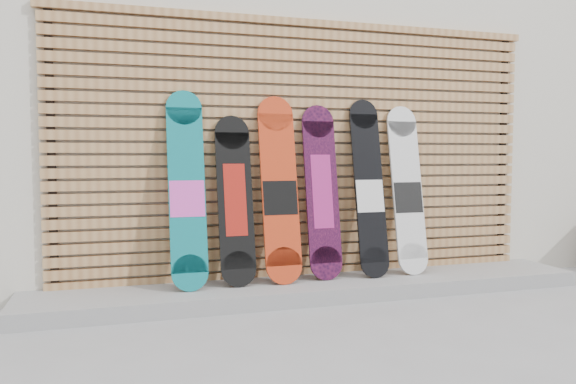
# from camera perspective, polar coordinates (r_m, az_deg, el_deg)

# --- Properties ---
(ground) EXTENTS (80.00, 80.00, 0.00)m
(ground) POSITION_cam_1_polar(r_m,az_deg,el_deg) (4.14, 8.23, -12.39)
(ground) COLOR gray
(ground) RESTS_ON ground
(building) EXTENTS (12.00, 5.00, 3.60)m
(building) POSITION_cam_1_polar(r_m,az_deg,el_deg) (7.45, 0.20, 8.76)
(building) COLOR beige
(building) RESTS_ON ground
(concrete_step) EXTENTS (4.60, 0.70, 0.12)m
(concrete_step) POSITION_cam_1_polar(r_m,az_deg,el_deg) (4.67, 2.92, -9.71)
(concrete_step) COLOR gray
(concrete_step) RESTS_ON ground
(slat_wall) EXTENTS (4.26, 0.08, 2.29)m
(slat_wall) POSITION_cam_1_polar(r_m,az_deg,el_deg) (4.82, 1.78, 4.46)
(slat_wall) COLOR #A27143
(slat_wall) RESTS_ON ground
(snowboard_0) EXTENTS (0.28, 0.35, 1.54)m
(snowboard_0) POSITION_cam_1_polar(r_m,az_deg,el_deg) (4.40, -10.24, 0.18)
(snowboard_0) COLOR #0C6D74
(snowboard_0) RESTS_ON concrete_step
(snowboard_1) EXTENTS (0.28, 0.32, 1.35)m
(snowboard_1) POSITION_cam_1_polar(r_m,az_deg,el_deg) (4.48, -5.40, -0.79)
(snowboard_1) COLOR black
(snowboard_1) RESTS_ON concrete_step
(snowboard_2) EXTENTS (0.30, 0.34, 1.52)m
(snowboard_2) POSITION_cam_1_polar(r_m,az_deg,el_deg) (4.55, -0.86, 0.21)
(snowboard_2) COLOR #BA3213
(snowboard_2) RESTS_ON concrete_step
(snowboard_3) EXTENTS (0.28, 0.29, 1.46)m
(snowboard_3) POSITION_cam_1_polar(r_m,az_deg,el_deg) (4.70, 3.46, 0.06)
(snowboard_3) COLOR black
(snowboard_3) RESTS_ON concrete_step
(snowboard_4) EXTENTS (0.26, 0.33, 1.52)m
(snowboard_4) POSITION_cam_1_polar(r_m,az_deg,el_deg) (4.84, 8.23, 0.35)
(snowboard_4) COLOR black
(snowboard_4) RESTS_ON concrete_step
(snowboard_5) EXTENTS (0.28, 0.32, 1.47)m
(snowboard_5) POSITION_cam_1_polar(r_m,az_deg,el_deg) (5.02, 12.02, 0.16)
(snowboard_5) COLOR silver
(snowboard_5) RESTS_ON concrete_step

